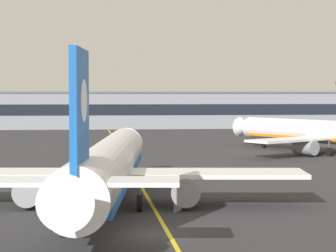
# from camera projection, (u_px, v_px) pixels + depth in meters

# --- Properties ---
(ground_plane) EXTENTS (400.00, 400.00, 0.00)m
(ground_plane) POSITION_uv_depth(u_px,v_px,m) (154.00, 234.00, 40.78)
(ground_plane) COLOR #2D2D30
(taxiway_centreline) EXTENTS (6.16, 179.91, 0.01)m
(taxiway_centreline) POSITION_uv_depth(u_px,v_px,m) (135.00, 175.00, 70.61)
(taxiway_centreline) COLOR yellow
(taxiway_centreline) RESTS_ON ground
(airliner_foreground) EXTENTS (32.32, 41.52, 11.65)m
(airliner_foreground) POSITION_uv_depth(u_px,v_px,m) (108.00, 166.00, 50.48)
(airliner_foreground) COLOR white
(airliner_foreground) RESTS_ON ground
(airliner_background) EXTENTS (28.30, 35.12, 11.09)m
(airliner_background) POSITION_uv_depth(u_px,v_px,m) (330.00, 133.00, 95.19)
(airliner_background) COLOR white
(airliner_background) RESTS_ON ground
(terminal_building) EXTENTS (156.13, 12.40, 9.80)m
(terminal_building) POSITION_uv_depth(u_px,v_px,m) (160.00, 110.00, 168.50)
(terminal_building) COLOR gray
(terminal_building) RESTS_ON ground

